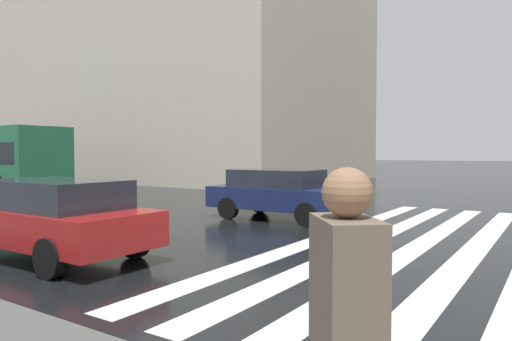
% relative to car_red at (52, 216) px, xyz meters
% --- Properties ---
extents(zebra_crossing, '(13.00, 7.50, 0.01)m').
position_rel_car_red_xyz_m(zebra_crossing, '(5.00, -6.68, -0.75)').
color(zebra_crossing, silver).
rests_on(zebra_crossing, ground_plane).
extents(haussmann_block_mid, '(15.98, 27.85, 20.61)m').
position_rel_car_red_xyz_m(haussmann_block_mid, '(21.49, 18.21, 9.34)').
color(haussmann_block_mid, beige).
rests_on(haussmann_block_mid, ground_plane).
extents(car_red, '(1.85, 4.10, 1.41)m').
position_rel_car_red_xyz_m(car_red, '(0.00, 0.00, 0.00)').
color(car_red, maroon).
rests_on(car_red, ground_plane).
extents(car_navy, '(1.85, 4.10, 1.41)m').
position_rel_car_red_xyz_m(car_navy, '(6.50, -0.86, 0.00)').
color(car_navy, navy).
rests_on(car_navy, ground_plane).
extents(pedestrian_approaching_kerb, '(0.46, 0.44, 1.68)m').
position_rel_car_red_xyz_m(pedestrian_approaching_kerb, '(-3.00, -6.82, 0.38)').
color(pedestrian_approaching_kerb, '#6B5B4C').
rests_on(pedestrian_approaching_kerb, sidewalk_pavement).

